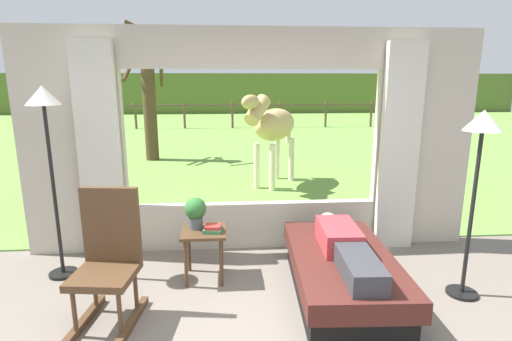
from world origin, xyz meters
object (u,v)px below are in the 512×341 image
reclining_person (345,245)px  floor_lamp_left (46,125)px  rocking_chair (108,258)px  book_stack (213,229)px  pasture_tree (148,96)px  side_table (204,239)px  horse (273,126)px  floor_lamp_right (480,149)px  recliner_sofa (341,274)px  potted_plant (195,211)px

reclining_person → floor_lamp_left: size_ratio=0.74×
rocking_chair → reclining_person: bearing=11.2°
book_stack → pasture_tree: (-1.72, 6.33, 1.04)m
side_table → horse: horse is taller
book_stack → horse: (1.03, 3.60, 0.60)m
book_stack → floor_lamp_right: 2.53m
reclining_person → book_stack: size_ratio=7.37×
reclining_person → pasture_tree: (-2.92, 6.76, 1.07)m
recliner_sofa → floor_lamp_left: size_ratio=0.90×
rocking_chair → floor_lamp_right: size_ratio=0.65×
horse → floor_lamp_right: bearing=141.7°
recliner_sofa → rocking_chair: bearing=-171.7°
recliner_sofa → floor_lamp_left: bearing=170.2°
book_stack → floor_lamp_left: floor_lamp_left is taller
recliner_sofa → pasture_tree: pasture_tree is taller
floor_lamp_right → potted_plant: bearing=167.2°
book_stack → floor_lamp_right: floor_lamp_right is taller
rocking_chair → side_table: 0.99m
reclining_person → potted_plant: (-1.37, 0.54, 0.18)m
side_table → pasture_tree: 6.58m
recliner_sofa → book_stack: size_ratio=8.94×
side_table → pasture_tree: (-1.63, 6.27, 1.17)m
reclining_person → recliner_sofa: bearing=92.8°
reclining_person → side_table: size_ratio=2.76×
reclining_person → horse: 4.08m
horse → pasture_tree: (-2.75, 2.73, 0.44)m
reclining_person → floor_lamp_right: (1.15, -0.03, 0.88)m
side_table → potted_plant: size_ratio=1.63×
rocking_chair → floor_lamp_left: floor_lamp_left is taller
recliner_sofa → reclining_person: (0.00, -0.05, 0.30)m
horse → reclining_person: bearing=126.1°
floor_lamp_left → book_stack: bearing=-8.9°
recliner_sofa → floor_lamp_left: 3.13m
rocking_chair → horse: 4.61m
recliner_sofa → horse: size_ratio=1.01×
recliner_sofa → side_table: bearing=164.2°
potted_plant → recliner_sofa: bearing=-19.8°
rocking_chair → horse: horse is taller
rocking_chair → potted_plant: 0.97m
potted_plant → floor_lamp_right: floor_lamp_right is taller
book_stack → floor_lamp_left: bearing=171.1°
book_stack → pasture_tree: bearing=105.2°
potted_plant → pasture_tree: 6.46m
rocking_chair → potted_plant: rocking_chair is taller
recliner_sofa → potted_plant: bearing=163.0°
reclining_person → pasture_tree: size_ratio=0.44×
floor_lamp_left → pasture_tree: size_ratio=0.59×
potted_plant → horse: 3.71m
rocking_chair → book_stack: 1.02m
floor_lamp_right → rocking_chair: bearing=-177.9°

